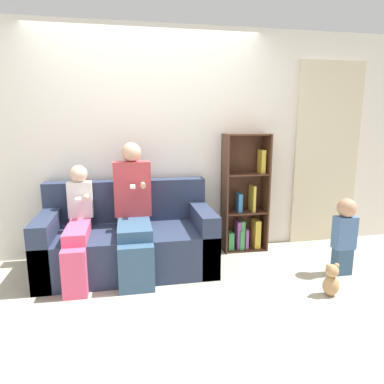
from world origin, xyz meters
TOP-DOWN VIEW (x-y plane):
  - ground_plane at (0.00, 0.00)m, footprint 14.00×14.00m
  - back_wall at (0.00, 1.00)m, footprint 10.00×0.06m
  - curtain_panel at (2.20, 0.95)m, footprint 0.85×0.04m
  - couch at (-0.27, 0.53)m, footprint 1.74×0.87m
  - adult_seated at (-0.21, 0.44)m, footprint 0.38×0.81m
  - child_seated at (-0.75, 0.38)m, footprint 0.24×0.83m
  - toddler_standing at (1.85, -0.01)m, footprint 0.21×0.19m
  - bookshelf at (1.10, 0.86)m, footprint 0.52×0.27m
  - teddy_bear at (1.48, -0.40)m, footprint 0.15×0.12m

SIDE VIEW (x-z plane):
  - ground_plane at x=0.00m, z-range 0.00..0.00m
  - teddy_bear at x=1.48m, z-range -0.01..0.29m
  - couch at x=-0.27m, z-range -0.15..0.74m
  - toddler_standing at x=1.85m, z-range 0.04..0.82m
  - child_seated at x=-0.75m, z-range 0.01..1.09m
  - bookshelf at x=1.10m, z-range -0.13..1.25m
  - adult_seated at x=-0.21m, z-range 0.01..1.32m
  - curtain_panel at x=2.20m, z-range 0.00..2.23m
  - back_wall at x=0.00m, z-range 0.00..2.55m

